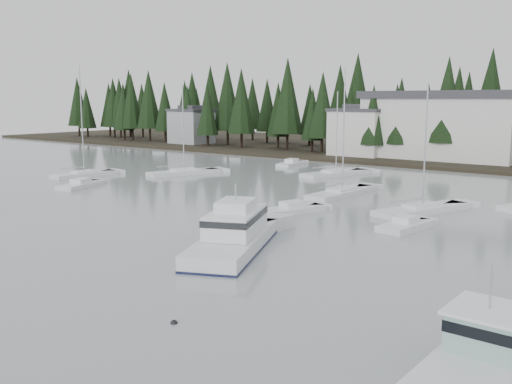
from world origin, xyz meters
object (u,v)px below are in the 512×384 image
(sailboat_0, at_px, (184,174))
(house_west, at_px, (360,131))
(runabout_3, at_px, (292,164))
(sailboat_5, at_px, (336,175))
(harbor_inn, at_px, (454,126))
(sailboat_2, at_px, (84,176))
(lobster_boat_teal, at_px, (475,370))
(runabout_1, at_px, (406,227))
(runabout_4, at_px, (292,211))
(sailboat_6, at_px, (342,194))
(sailboat_1, at_px, (422,211))
(runabout_0, at_px, (81,186))
(cabin_cruiser_center, at_px, (234,238))
(house_far_west, at_px, (191,125))

(sailboat_0, bearing_deg, house_west, 5.12)
(house_west, xyz_separation_m, runabout_3, (-3.00, -16.27, -4.52))
(sailboat_5, bearing_deg, harbor_inn, 1.21)
(harbor_inn, height_order, sailboat_2, sailboat_2)
(lobster_boat_teal, height_order, sailboat_5, sailboat_5)
(runabout_3, bearing_deg, house_west, -17.59)
(harbor_inn, height_order, runabout_1, harbor_inn)
(runabout_4, bearing_deg, runabout_1, -70.92)
(sailboat_0, distance_m, sailboat_6, 25.35)
(house_west, relative_size, sailboat_1, 0.80)
(runabout_0, height_order, runabout_1, same)
(cabin_cruiser_center, distance_m, runabout_0, 33.35)
(house_far_west, distance_m, cabin_cruiser_center, 89.01)
(house_west, distance_m, runabout_1, 55.13)
(lobster_boat_teal, relative_size, runabout_4, 1.30)
(sailboat_2, bearing_deg, sailboat_5, -44.05)
(sailboat_5, bearing_deg, runabout_4, -142.35)
(cabin_cruiser_center, xyz_separation_m, sailboat_2, (-39.46, 16.34, -0.67))
(house_west, height_order, sailboat_2, sailboat_2)
(lobster_boat_teal, distance_m, sailboat_5, 56.79)
(sailboat_0, distance_m, sailboat_5, 20.48)
(cabin_cruiser_center, bearing_deg, sailboat_0, 25.39)
(lobster_boat_teal, distance_m, runabout_3, 68.34)
(sailboat_5, relative_size, sailboat_6, 0.84)
(runabout_3, bearing_deg, sailboat_2, 144.76)
(sailboat_6, bearing_deg, sailboat_0, 88.19)
(sailboat_5, bearing_deg, lobster_boat_teal, -129.06)
(cabin_cruiser_center, relative_size, sailboat_0, 0.99)
(runabout_1, xyz_separation_m, runabout_4, (-10.69, -0.04, 0.00))
(house_far_west, bearing_deg, sailboat_2, -61.74)
(house_far_west, height_order, sailboat_0, sailboat_0)
(sailboat_2, xyz_separation_m, runabout_0, (7.74, -6.05, 0.04))
(sailboat_1, relative_size, sailboat_6, 0.86)
(runabout_1, xyz_separation_m, runabout_3, (-31.62, 30.64, 0.00))
(lobster_boat_teal, xyz_separation_m, runabout_4, (-22.67, 21.95, -0.44))
(house_west, bearing_deg, runabout_4, -69.10)
(house_far_west, relative_size, runabout_4, 1.27)
(house_far_west, bearing_deg, sailboat_0, -47.11)
(sailboat_6, distance_m, runabout_1, 16.40)
(sailboat_0, bearing_deg, sailboat_2, 156.30)
(lobster_boat_teal, relative_size, sailboat_2, 0.58)
(sailboat_2, xyz_separation_m, runabout_3, (14.54, 27.22, 0.04))
(runabout_0, bearing_deg, harbor_inn, -43.00)
(runabout_1, relative_size, runabout_4, 0.84)
(runabout_0, bearing_deg, sailboat_6, -80.16)
(sailboat_5, bearing_deg, sailboat_6, -131.57)
(runabout_3, bearing_deg, cabin_cruiser_center, -157.36)
(house_west, height_order, lobster_boat_teal, house_west)
(sailboat_0, height_order, sailboat_6, sailboat_6)
(house_far_west, xyz_separation_m, runabout_0, (32.20, -51.55, -4.27))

